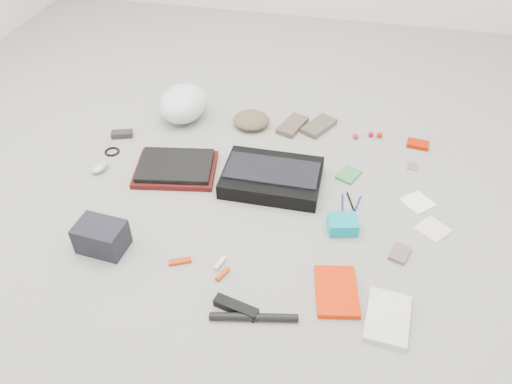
% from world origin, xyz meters
% --- Properties ---
extents(ground_plane, '(4.00, 4.00, 0.00)m').
position_xyz_m(ground_plane, '(0.00, 0.00, 0.00)').
color(ground_plane, gray).
extents(messenger_bag, '(0.43, 0.30, 0.07)m').
position_xyz_m(messenger_bag, '(0.04, 0.12, 0.04)').
color(messenger_bag, black).
rests_on(messenger_bag, ground_plane).
extents(bag_flap, '(0.40, 0.19, 0.01)m').
position_xyz_m(bag_flap, '(0.04, 0.12, 0.08)').
color(bag_flap, black).
rests_on(bag_flap, messenger_bag).
extents(laptop_sleeve, '(0.40, 0.33, 0.02)m').
position_xyz_m(laptop_sleeve, '(-0.40, 0.11, 0.01)').
color(laptop_sleeve, '#490E0F').
rests_on(laptop_sleeve, ground_plane).
extents(laptop, '(0.36, 0.29, 0.02)m').
position_xyz_m(laptop, '(-0.40, 0.11, 0.04)').
color(laptop, black).
rests_on(laptop, laptop_sleeve).
extents(bike_helmet, '(0.26, 0.31, 0.18)m').
position_xyz_m(bike_helmet, '(-0.50, 0.55, 0.09)').
color(bike_helmet, white).
rests_on(bike_helmet, ground_plane).
extents(beanie, '(0.20, 0.19, 0.06)m').
position_xyz_m(beanie, '(-0.15, 0.55, 0.03)').
color(beanie, brown).
rests_on(beanie, ground_plane).
extents(mitten_left, '(0.15, 0.20, 0.03)m').
position_xyz_m(mitten_left, '(0.06, 0.58, 0.01)').
color(mitten_left, brown).
rests_on(mitten_left, ground_plane).
extents(mitten_right, '(0.17, 0.21, 0.03)m').
position_xyz_m(mitten_right, '(0.19, 0.60, 0.01)').
color(mitten_right, brown).
rests_on(mitten_right, ground_plane).
extents(power_brick, '(0.11, 0.08, 0.03)m').
position_xyz_m(power_brick, '(-0.75, 0.32, 0.01)').
color(power_brick, black).
rests_on(power_brick, ground_plane).
extents(cable_coil, '(0.08, 0.08, 0.01)m').
position_xyz_m(cable_coil, '(-0.74, 0.18, 0.01)').
color(cable_coil, black).
rests_on(cable_coil, ground_plane).
extents(mouse, '(0.08, 0.11, 0.04)m').
position_xyz_m(mouse, '(-0.74, 0.05, 0.02)').
color(mouse, '#A9A7B9').
rests_on(mouse, ground_plane).
extents(camera_bag, '(0.19, 0.14, 0.12)m').
position_xyz_m(camera_bag, '(-0.51, -0.39, 0.06)').
color(camera_bag, black).
rests_on(camera_bag, ground_plane).
extents(multitool, '(0.09, 0.06, 0.01)m').
position_xyz_m(multitool, '(-0.20, -0.40, 0.01)').
color(multitool, '#B5290B').
rests_on(multitool, ground_plane).
extents(toiletry_tube_white, '(0.04, 0.07, 0.02)m').
position_xyz_m(toiletry_tube_white, '(-0.05, -0.37, 0.01)').
color(toiletry_tube_white, silver).
rests_on(toiletry_tube_white, ground_plane).
extents(toiletry_tube_orange, '(0.04, 0.07, 0.02)m').
position_xyz_m(toiletry_tube_orange, '(-0.03, -0.42, 0.01)').
color(toiletry_tube_orange, '#CE3A09').
rests_on(toiletry_tube_orange, ground_plane).
extents(u_lock, '(0.16, 0.08, 0.03)m').
position_xyz_m(u_lock, '(0.05, -0.56, 0.02)').
color(u_lock, black).
rests_on(u_lock, ground_plane).
extents(bike_pump, '(0.30, 0.08, 0.03)m').
position_xyz_m(bike_pump, '(0.12, -0.58, 0.01)').
color(bike_pump, black).
rests_on(bike_pump, ground_plane).
extents(book_red, '(0.18, 0.24, 0.02)m').
position_xyz_m(book_red, '(0.38, -0.41, 0.01)').
color(book_red, '#ED2900').
rests_on(book_red, ground_plane).
extents(book_white, '(0.16, 0.22, 0.02)m').
position_xyz_m(book_white, '(0.56, -0.48, 0.01)').
color(book_white, beige).
rests_on(book_white, ground_plane).
extents(notepad, '(0.12, 0.13, 0.01)m').
position_xyz_m(notepad, '(0.37, 0.25, 0.01)').
color(notepad, '#397D42').
rests_on(notepad, ground_plane).
extents(pen_blue, '(0.02, 0.14, 0.01)m').
position_xyz_m(pen_blue, '(0.36, 0.05, 0.00)').
color(pen_blue, navy).
rests_on(pen_blue, ground_plane).
extents(pen_black, '(0.05, 0.13, 0.01)m').
position_xyz_m(pen_black, '(0.40, 0.07, 0.00)').
color(pen_black, black).
rests_on(pen_black, ground_plane).
extents(pen_navy, '(0.03, 0.12, 0.01)m').
position_xyz_m(pen_navy, '(0.42, 0.06, 0.00)').
color(pen_navy, navy).
rests_on(pen_navy, ground_plane).
extents(accordion_wallet, '(0.13, 0.12, 0.06)m').
position_xyz_m(accordion_wallet, '(0.37, -0.09, 0.03)').
color(accordion_wallet, '#04A4B9').
rests_on(accordion_wallet, ground_plane).
extents(card_deck, '(0.09, 0.11, 0.02)m').
position_xyz_m(card_deck, '(0.60, -0.18, 0.01)').
color(card_deck, '#7C5867').
rests_on(card_deck, ground_plane).
extents(napkin_top, '(0.16, 0.16, 0.01)m').
position_xyz_m(napkin_top, '(0.67, 0.14, 0.00)').
color(napkin_top, white).
rests_on(napkin_top, ground_plane).
extents(napkin_bottom, '(0.15, 0.15, 0.01)m').
position_xyz_m(napkin_bottom, '(0.73, -0.01, 0.00)').
color(napkin_bottom, silver).
rests_on(napkin_bottom, ground_plane).
extents(lollipop_a, '(0.04, 0.04, 0.03)m').
position_xyz_m(lollipop_a, '(0.38, 0.55, 0.01)').
color(lollipop_a, red).
rests_on(lollipop_a, ground_plane).
extents(lollipop_b, '(0.03, 0.03, 0.03)m').
position_xyz_m(lollipop_b, '(0.45, 0.59, 0.01)').
color(lollipop_b, '#AE001B').
rests_on(lollipop_b, ground_plane).
extents(lollipop_c, '(0.03, 0.03, 0.03)m').
position_xyz_m(lollipop_c, '(0.50, 0.59, 0.01)').
color(lollipop_c, '#BF1C03').
rests_on(lollipop_c, ground_plane).
extents(altoids_tin, '(0.11, 0.08, 0.02)m').
position_xyz_m(altoids_tin, '(0.68, 0.55, 0.01)').
color(altoids_tin, '#B81900').
rests_on(altoids_tin, ground_plane).
extents(stamp_sheet, '(0.05, 0.06, 0.00)m').
position_xyz_m(stamp_sheet, '(0.65, 0.38, 0.00)').
color(stamp_sheet, slate).
rests_on(stamp_sheet, ground_plane).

